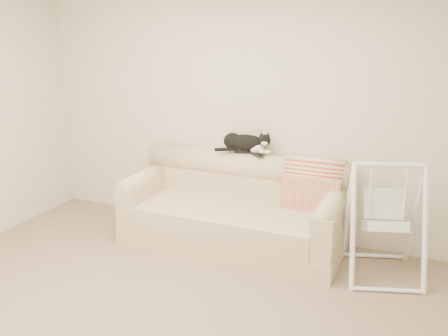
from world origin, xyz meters
name	(u,v)px	position (x,y,z in m)	size (l,w,h in m)	color
ground_plane	(164,329)	(0.00, 0.00, 0.00)	(5.00, 5.00, 0.00)	#76644C
room_shell	(156,128)	(0.00, 0.00, 1.53)	(5.04, 4.04, 2.60)	beige
sofa	(235,210)	(-0.09, 1.62, 0.35)	(2.20, 0.93, 0.90)	beige
remote_a	(244,152)	(-0.09, 1.85, 0.91)	(0.19, 0.08, 0.03)	black
remote_b	(257,155)	(0.07, 1.81, 0.91)	(0.17, 0.14, 0.02)	black
tuxedo_cat	(245,143)	(-0.08, 1.86, 1.01)	(0.57, 0.30, 0.23)	black
throw_blanket	(315,178)	(0.66, 1.84, 0.72)	(0.57, 0.38, 0.58)	red
baby_swing	(385,220)	(1.37, 1.52, 0.53)	(0.82, 0.85, 1.06)	white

